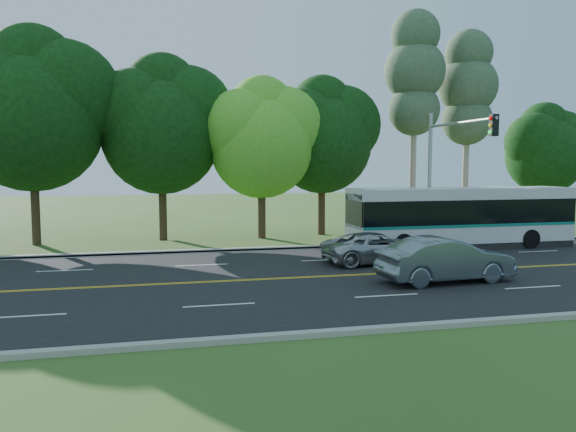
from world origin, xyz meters
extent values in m
plane|color=#31541C|center=(0.00, 0.00, 0.00)|extent=(120.00, 120.00, 0.00)
cube|color=black|center=(0.00, 0.00, 0.01)|extent=(60.00, 14.00, 0.02)
cube|color=#9C998D|center=(0.00, 7.15, 0.07)|extent=(60.00, 0.30, 0.15)
cube|color=#9C998D|center=(0.00, -7.15, 0.07)|extent=(60.00, 0.30, 0.15)
cube|color=#31541C|center=(0.00, 9.00, 0.05)|extent=(60.00, 4.00, 0.10)
cube|color=gold|center=(0.00, -0.08, 0.02)|extent=(57.00, 0.10, 0.00)
cube|color=gold|center=(0.00, 0.08, 0.02)|extent=(57.00, 0.10, 0.00)
cube|color=silver|center=(-11.50, -3.50, 0.02)|extent=(2.20, 0.12, 0.00)
cube|color=silver|center=(-6.00, -3.50, 0.02)|extent=(2.20, 0.12, 0.00)
cube|color=silver|center=(-0.50, -3.50, 0.02)|extent=(2.20, 0.12, 0.00)
cube|color=silver|center=(5.00, -3.50, 0.02)|extent=(2.20, 0.12, 0.00)
cube|color=silver|center=(-11.50, 3.50, 0.02)|extent=(2.20, 0.12, 0.00)
cube|color=silver|center=(-6.00, 3.50, 0.02)|extent=(2.20, 0.12, 0.00)
cube|color=silver|center=(-0.50, 3.50, 0.02)|extent=(2.20, 0.12, 0.00)
cube|color=silver|center=(5.00, 3.50, 0.02)|extent=(2.20, 0.12, 0.00)
cube|color=silver|center=(10.50, 3.50, 0.02)|extent=(2.20, 0.12, 0.00)
cube|color=silver|center=(0.00, 6.85, 0.02)|extent=(57.00, 0.12, 0.00)
cube|color=silver|center=(0.00, -6.85, 0.02)|extent=(57.00, 0.12, 0.00)
cylinder|color=#322516|center=(-14.00, 11.00, 1.98)|extent=(0.44, 0.44, 3.96)
sphere|color=black|center=(-14.00, 11.00, 6.48)|extent=(7.20, 7.20, 7.20)
sphere|color=black|center=(-12.38, 11.30, 7.92)|extent=(5.76, 5.76, 5.76)
sphere|color=black|center=(-13.90, 11.40, 9.18)|extent=(4.68, 4.68, 4.68)
cylinder|color=#322516|center=(-7.50, 12.00, 1.80)|extent=(0.44, 0.44, 3.60)
sphere|color=black|center=(-7.50, 12.00, 5.91)|extent=(6.60, 6.60, 6.60)
sphere|color=black|center=(-6.02, 12.30, 7.23)|extent=(5.28, 5.28, 5.28)
sphere|color=black|center=(-8.82, 11.80, 7.06)|extent=(4.95, 4.95, 4.95)
sphere|color=black|center=(-7.40, 12.40, 8.38)|extent=(4.29, 4.29, 4.29)
cylinder|color=#322516|center=(-2.00, 11.00, 1.62)|extent=(0.44, 0.44, 3.24)
sphere|color=#53A121|center=(-2.00, 11.00, 5.27)|extent=(5.80, 5.80, 5.80)
sphere|color=#53A121|center=(-0.69, 11.30, 6.43)|extent=(4.64, 4.64, 4.64)
sphere|color=#53A121|center=(-3.16, 10.80, 6.29)|extent=(4.35, 4.35, 4.35)
sphere|color=#53A121|center=(-1.90, 11.40, 7.45)|extent=(3.77, 3.77, 3.77)
cylinder|color=#322516|center=(2.00, 12.50, 1.71)|extent=(0.44, 0.44, 3.42)
sphere|color=black|center=(2.00, 12.50, 5.52)|extent=(6.00, 6.00, 6.00)
sphere|color=black|center=(3.35, 12.80, 6.72)|extent=(4.80, 4.80, 4.80)
sphere|color=black|center=(0.80, 12.30, 6.57)|extent=(4.50, 4.50, 4.50)
sphere|color=black|center=(2.10, 12.90, 7.77)|extent=(3.90, 3.90, 3.90)
cylinder|color=#9F9880|center=(8.00, 12.50, 4.90)|extent=(0.40, 0.40, 9.80)
sphere|color=#3B5233|center=(8.00, 12.50, 7.70)|extent=(3.23, 3.23, 3.23)
sphere|color=#3B5233|center=(8.00, 12.50, 10.08)|extent=(3.80, 3.80, 3.80)
sphere|color=#3B5233|center=(8.00, 12.50, 12.32)|extent=(3.04, 3.04, 3.04)
cylinder|color=#9F9880|center=(12.00, 13.00, 4.55)|extent=(0.40, 0.40, 9.10)
sphere|color=#3B5233|center=(12.00, 13.00, 7.15)|extent=(3.23, 3.23, 3.23)
sphere|color=#3B5233|center=(12.00, 13.00, 9.36)|extent=(3.80, 3.80, 3.80)
sphere|color=#3B5233|center=(12.00, 13.00, 11.44)|extent=(3.04, 3.04, 3.04)
cylinder|color=#322516|center=(18.00, 13.00, 1.53)|extent=(0.44, 0.44, 3.06)
sphere|color=black|center=(18.00, 13.00, 4.88)|extent=(5.20, 5.20, 5.20)
sphere|color=black|center=(19.17, 13.30, 5.92)|extent=(4.16, 4.16, 4.16)
sphere|color=black|center=(16.96, 12.80, 5.79)|extent=(3.90, 3.90, 3.90)
sphere|color=black|center=(18.10, 13.40, 6.83)|extent=(3.38, 3.38, 3.38)
sphere|color=#A70D40|center=(3.00, 8.20, 0.75)|extent=(1.50, 1.50, 1.50)
sphere|color=#A70D40|center=(4.00, 8.20, 0.75)|extent=(1.50, 1.50, 1.50)
sphere|color=#A70D40|center=(5.00, 8.20, 0.75)|extent=(1.50, 1.50, 1.50)
sphere|color=#A70D40|center=(6.00, 8.20, 0.75)|extent=(1.50, 1.50, 1.50)
sphere|color=#A70D40|center=(7.00, 8.20, 0.75)|extent=(1.50, 1.50, 1.50)
sphere|color=#A70D40|center=(8.00, 8.20, 0.75)|extent=(1.50, 1.50, 1.50)
sphere|color=#A70D40|center=(9.00, 8.20, 0.75)|extent=(1.50, 1.50, 1.50)
sphere|color=#A70D40|center=(10.00, 8.20, 0.75)|extent=(1.50, 1.50, 1.50)
sphere|color=#A70D40|center=(11.00, 8.20, 0.75)|extent=(1.50, 1.50, 1.50)
cube|color=olive|center=(10.00, 7.40, 0.20)|extent=(3.50, 1.40, 0.40)
cylinder|color=#95999D|center=(6.50, 7.30, 3.50)|extent=(0.20, 0.20, 7.00)
cylinder|color=#95999D|center=(6.50, 4.30, 6.30)|extent=(0.14, 6.00, 0.14)
cube|color=black|center=(6.50, 1.50, 6.00)|extent=(0.32, 0.28, 0.95)
sphere|color=red|center=(6.33, 1.50, 6.30)|extent=(0.18, 0.18, 0.18)
sphere|color=yellow|center=(6.33, 1.50, 6.00)|extent=(0.18, 0.18, 0.18)
sphere|color=#19D833|center=(6.33, 1.50, 5.70)|extent=(0.18, 0.18, 0.18)
cube|color=silver|center=(7.43, 5.59, 0.85)|extent=(11.79, 2.65, 0.97)
cube|color=black|center=(7.43, 5.59, 1.94)|extent=(11.73, 2.69, 1.21)
cube|color=silver|center=(7.43, 5.59, 2.82)|extent=(11.79, 2.65, 0.55)
cube|color=#0C7061|center=(7.43, 5.59, 1.28)|extent=(11.73, 2.70, 0.14)
cube|color=black|center=(1.59, 5.52, 2.03)|extent=(0.09, 2.30, 1.67)
cube|color=#19E54C|center=(1.60, 5.52, 2.97)|extent=(0.07, 1.50, 0.22)
cube|color=black|center=(7.43, 5.59, 0.19)|extent=(11.79, 2.55, 0.34)
cylinder|color=black|center=(3.69, 4.37, 0.51)|extent=(0.98, 0.29, 0.98)
cylinder|color=black|center=(3.66, 6.71, 0.51)|extent=(0.98, 0.29, 0.98)
cylinder|color=black|center=(10.74, 4.46, 0.51)|extent=(0.98, 0.29, 0.98)
cylinder|color=black|center=(10.71, 6.81, 0.51)|extent=(0.98, 0.29, 0.98)
imported|color=slate|center=(2.44, -1.96, 0.84)|extent=(5.09, 2.11, 1.64)
imported|color=#B1B3B6|center=(1.49, 2.29, 0.68)|extent=(4.95, 2.60, 1.33)
camera|label=1|loc=(-7.76, -20.39, 4.34)|focal=35.00mm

